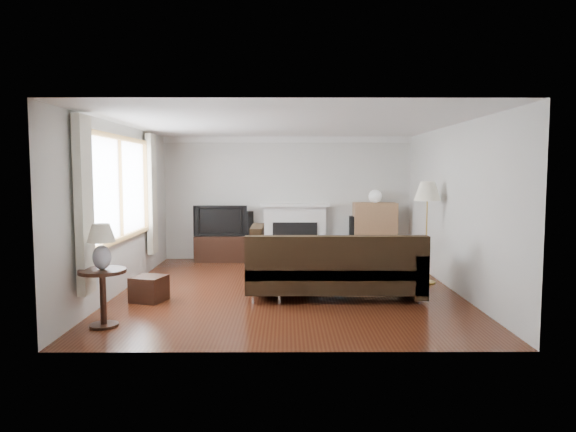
{
  "coord_description": "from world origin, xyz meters",
  "views": [
    {
      "loc": [
        -0.03,
        -7.72,
        1.79
      ],
      "look_at": [
        0.0,
        0.3,
        1.1
      ],
      "focal_mm": 32.0,
      "sensor_mm": 36.0,
      "label": 1
    }
  ],
  "objects_px": {
    "tv_stand": "(221,248)",
    "sectional_sofa": "(334,267)",
    "bookshelf": "(375,232)",
    "coffee_table": "(328,264)",
    "side_table": "(103,298)",
    "floor_lamp": "(426,233)"
  },
  "relations": [
    {
      "from": "bookshelf",
      "to": "floor_lamp",
      "type": "distance_m",
      "value": 2.16
    },
    {
      "from": "bookshelf",
      "to": "sectional_sofa",
      "type": "height_order",
      "value": "bookshelf"
    },
    {
      "from": "floor_lamp",
      "to": "sectional_sofa",
      "type": "bearing_deg",
      "value": -149.79
    },
    {
      "from": "tv_stand",
      "to": "sectional_sofa",
      "type": "xyz_separation_m",
      "value": [
        1.99,
        -2.98,
        0.17
      ]
    },
    {
      "from": "coffee_table",
      "to": "bookshelf",
      "type": "bearing_deg",
      "value": 43.69
    },
    {
      "from": "sectional_sofa",
      "to": "floor_lamp",
      "type": "height_order",
      "value": "floor_lamp"
    },
    {
      "from": "tv_stand",
      "to": "sectional_sofa",
      "type": "bearing_deg",
      "value": -56.3
    },
    {
      "from": "coffee_table",
      "to": "floor_lamp",
      "type": "distance_m",
      "value": 1.74
    },
    {
      "from": "bookshelf",
      "to": "tv_stand",
      "type": "bearing_deg",
      "value": -179.43
    },
    {
      "from": "bookshelf",
      "to": "side_table",
      "type": "relative_size",
      "value": 1.75
    },
    {
      "from": "tv_stand",
      "to": "coffee_table",
      "type": "distance_m",
      "value": 2.51
    },
    {
      "from": "bookshelf",
      "to": "floor_lamp",
      "type": "height_order",
      "value": "floor_lamp"
    },
    {
      "from": "coffee_table",
      "to": "side_table",
      "type": "xyz_separation_m",
      "value": [
        -2.85,
        -2.9,
        0.13
      ]
    },
    {
      "from": "tv_stand",
      "to": "sectional_sofa",
      "type": "height_order",
      "value": "sectional_sofa"
    },
    {
      "from": "coffee_table",
      "to": "floor_lamp",
      "type": "height_order",
      "value": "floor_lamp"
    },
    {
      "from": "sectional_sofa",
      "to": "side_table",
      "type": "xyz_separation_m",
      "value": [
        -2.8,
        -1.4,
        -0.1
      ]
    },
    {
      "from": "floor_lamp",
      "to": "tv_stand",
      "type": "bearing_deg",
      "value": 149.81
    },
    {
      "from": "bookshelf",
      "to": "side_table",
      "type": "bearing_deg",
      "value": -131.54
    },
    {
      "from": "floor_lamp",
      "to": "side_table",
      "type": "bearing_deg",
      "value": -152.13
    },
    {
      "from": "tv_stand",
      "to": "coffee_table",
      "type": "relative_size",
      "value": 0.99
    },
    {
      "from": "tv_stand",
      "to": "side_table",
      "type": "bearing_deg",
      "value": -100.6
    },
    {
      "from": "floor_lamp",
      "to": "side_table",
      "type": "distance_m",
      "value": 4.97
    }
  ]
}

